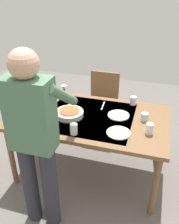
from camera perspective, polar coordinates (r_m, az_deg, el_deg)
The scene contains 16 objects.
ground_plane at distance 3.10m, azimuth 0.00°, elevation -13.34°, with size 6.00×6.00×0.00m, color #66605B.
dining_table at distance 2.67m, azimuth 0.00°, elevation -2.27°, with size 1.66×0.96×0.78m.
chair_near at distance 3.50m, azimuth 3.08°, elevation 2.68°, with size 0.40×0.40×0.91m.
person_server at distance 2.04m, azimuth -12.49°, elevation -5.66°, with size 0.42×0.61×1.69m.
wine_bottle at distance 2.93m, azimuth -10.32°, elevation 4.31°, with size 0.07×0.07×0.30m.
wine_glass_left at distance 3.01m, azimuth -5.91°, elevation 5.24°, with size 0.07×0.07×0.15m.
water_cup_near_left at distance 2.33m, azimuth -3.64°, elevation -3.98°, with size 0.07×0.07×0.11m, color silver.
water_cup_near_right at distance 2.40m, azimuth 13.64°, elevation -3.77°, with size 0.07×0.07×0.11m, color silver.
water_cup_far_left at distance 2.60m, azimuth 12.56°, elevation -1.11°, with size 0.08×0.08×0.09m, color silver.
water_cup_far_right at distance 2.88m, azimuth 10.04°, elevation 2.57°, with size 0.07×0.07×0.10m, color silver.
serving_bowl_pasta at distance 2.63m, azimuth -4.65°, elevation -0.25°, with size 0.30×0.30×0.07m.
side_bowl_salad at distance 2.80m, azimuth -9.32°, elevation 1.37°, with size 0.18×0.18×0.07m.
dinner_plate_near at distance 2.38m, azimuth 6.70°, elevation -4.78°, with size 0.23×0.23×0.01m, color silver.
dinner_plate_far at distance 2.66m, azimuth 6.71°, elevation -0.75°, with size 0.23×0.23×0.01m, color silver.
table_knife at distance 2.84m, azimuth 3.13°, elevation 1.46°, with size 0.01×0.20×0.01m, color silver.
table_fork at distance 2.92m, azimuth -4.49°, elevation 2.25°, with size 0.01×0.18×0.01m, color silver.
Camera 1 is at (-0.64, 2.17, 2.12)m, focal length 39.69 mm.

